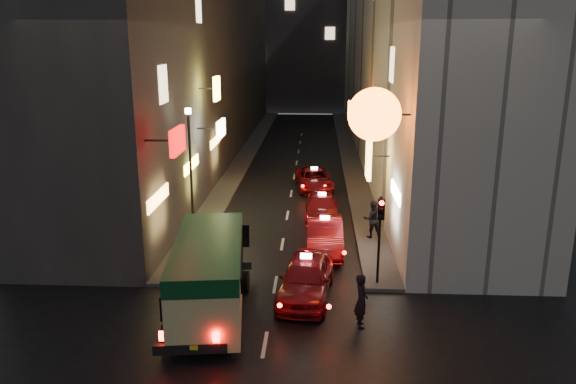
% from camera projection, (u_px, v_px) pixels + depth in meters
% --- Properties ---
extents(building_left, '(7.41, 52.00, 18.00)m').
position_uv_depth(building_left, '(198.00, 43.00, 44.68)').
color(building_left, '#3A3734').
rests_on(building_left, ground).
extents(building_right, '(8.32, 52.00, 18.00)m').
position_uv_depth(building_right, '(401.00, 43.00, 43.87)').
color(building_right, '#B8B2A9').
rests_on(building_right, ground).
extents(building_far, '(30.00, 10.00, 22.00)m').
position_uv_depth(building_far, '(307.00, 26.00, 74.58)').
color(building_far, '#35353B').
rests_on(building_far, ground).
extents(sidewalk_left, '(1.50, 52.00, 0.15)m').
position_uv_depth(sidewalk_left, '(247.00, 154.00, 46.86)').
color(sidewalk_left, '#454240').
rests_on(sidewalk_left, ground).
extents(sidewalk_right, '(1.50, 52.00, 0.15)m').
position_uv_depth(sidewalk_right, '(349.00, 155.00, 46.43)').
color(sidewalk_right, '#454240').
rests_on(sidewalk_right, ground).
extents(minibus, '(2.98, 6.63, 2.75)m').
position_uv_depth(minibus, '(209.00, 269.00, 19.21)').
color(minibus, '#C6BE7B').
rests_on(minibus, ground).
extents(taxi_near, '(2.96, 5.92, 1.98)m').
position_uv_depth(taxi_near, '(306.00, 275.00, 20.81)').
color(taxi_near, maroon).
rests_on(taxi_near, ground).
extents(taxi_second, '(2.30, 5.52, 1.92)m').
position_uv_depth(taxi_second, '(325.00, 233.00, 25.40)').
color(taxi_second, maroon).
rests_on(taxi_second, ground).
extents(taxi_third, '(1.92, 4.68, 1.66)m').
position_uv_depth(taxi_third, '(322.00, 205.00, 30.06)').
color(taxi_third, maroon).
rests_on(taxi_third, ground).
extents(taxi_far, '(2.55, 4.97, 1.68)m').
position_uv_depth(taxi_far, '(314.00, 178.00, 35.90)').
color(taxi_far, maroon).
rests_on(taxi_far, ground).
extents(pedestrian_crossing, '(0.53, 0.75, 2.13)m').
position_uv_depth(pedestrian_crossing, '(361.00, 297.00, 18.62)').
color(pedestrian_crossing, black).
rests_on(pedestrian_crossing, ground).
extents(pedestrian_sidewalk, '(0.80, 0.53, 2.04)m').
position_uv_depth(pedestrian_sidewalk, '(373.00, 217.00, 26.70)').
color(pedestrian_sidewalk, black).
rests_on(pedestrian_sidewalk, sidewalk_right).
extents(traffic_light, '(0.26, 0.43, 3.50)m').
position_uv_depth(traffic_light, '(380.00, 222.00, 21.16)').
color(traffic_light, black).
rests_on(traffic_light, sidewalk_right).
extents(lamp_post, '(0.28, 0.28, 6.22)m').
position_uv_depth(lamp_post, '(191.00, 166.00, 25.66)').
color(lamp_post, black).
rests_on(lamp_post, sidewalk_left).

